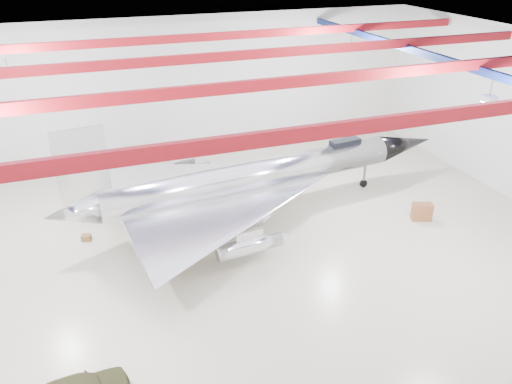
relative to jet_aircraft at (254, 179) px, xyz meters
name	(u,v)px	position (x,y,z in m)	size (l,w,h in m)	color
floor	(233,255)	(-2.78, -4.18, -2.41)	(40.00, 40.00, 0.00)	beige
wall_back	(172,91)	(-2.78, 10.82, 3.09)	(40.00, 40.00, 0.00)	silver
ceiling	(228,57)	(-2.78, -4.18, 8.59)	(40.00, 40.00, 0.00)	#0A0F38
ceiling_structure	(228,72)	(-2.78, -4.18, 7.91)	(39.50, 29.50, 1.08)	maroon
jet_aircraft	(254,179)	(0.00, 0.00, 0.00)	(26.95, 16.93, 7.35)	silver
desk	(422,212)	(9.65, -4.41, -1.85)	(1.23, 0.61, 1.13)	brown
crate_ply	(86,238)	(-10.44, 0.27, -2.23)	(0.52, 0.41, 0.36)	olive
toolbox_red	(165,208)	(-5.36, 2.31, -2.26)	(0.42, 0.34, 0.30)	maroon
engine_drum	(185,215)	(-4.41, 0.81, -2.16)	(0.54, 0.54, 0.49)	#59595B
parts_bin	(222,199)	(-1.55, 2.07, -2.17)	(0.68, 0.55, 0.48)	olive
tool_chest	(294,188)	(3.71, 2.07, -2.23)	(0.41, 0.41, 0.37)	maroon
spares_box	(226,175)	(-0.13, 5.87, -2.22)	(0.43, 0.43, 0.39)	#59595B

